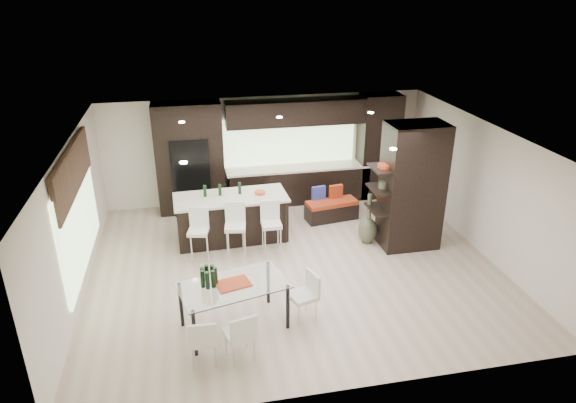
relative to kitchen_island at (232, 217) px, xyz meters
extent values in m
plane|color=#C1A894|center=(1.10, -1.42, -0.51)|extent=(8.00, 8.00, 0.00)
cube|color=silver|center=(1.10, 2.08, 0.84)|extent=(8.00, 0.02, 2.70)
cube|color=silver|center=(-2.90, -1.42, 0.84)|extent=(0.02, 7.00, 2.70)
cube|color=silver|center=(5.10, -1.42, 0.84)|extent=(0.02, 7.00, 2.70)
cube|color=white|center=(1.10, -1.42, 2.19)|extent=(8.00, 7.00, 0.02)
cube|color=#B2D199|center=(-2.86, -1.22, 0.84)|extent=(0.04, 3.20, 1.90)
cube|color=#B2D199|center=(1.70, 2.04, 1.04)|extent=(3.40, 0.04, 1.20)
cube|color=brown|center=(-2.83, -1.22, 1.74)|extent=(0.08, 3.00, 0.80)
cube|color=white|center=(1.10, -1.17, 2.17)|extent=(4.00, 3.00, 0.02)
cube|color=black|center=(1.60, 1.75, 0.84)|extent=(6.80, 0.68, 2.70)
cube|color=black|center=(-0.80, 1.70, 0.44)|extent=(0.90, 0.68, 1.90)
cube|color=black|center=(3.70, -1.02, 0.84)|extent=(1.20, 0.80, 2.70)
cube|color=black|center=(0.00, 0.00, 0.00)|extent=(2.48, 1.14, 1.02)
cube|color=silver|center=(-0.75, -0.82, -0.06)|extent=(0.47, 0.47, 0.89)
cube|color=silver|center=(0.00, -0.83, -0.04)|extent=(0.47, 0.47, 0.94)
cube|color=silver|center=(0.75, -0.83, -0.05)|extent=(0.41, 0.41, 0.91)
cube|color=black|center=(2.43, 0.51, -0.27)|extent=(1.29, 0.66, 0.47)
cube|color=white|center=(-0.28, -3.18, -0.09)|extent=(1.90, 1.35, 0.83)
cube|color=silver|center=(-0.28, -3.96, -0.11)|extent=(0.52, 0.52, 0.79)
cube|color=silver|center=(-0.81, -3.95, -0.13)|extent=(0.43, 0.43, 0.76)
cube|color=silver|center=(0.88, -3.18, -0.12)|extent=(0.53, 0.53, 0.78)
camera|label=1|loc=(-0.80, -10.22, 4.84)|focal=32.00mm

